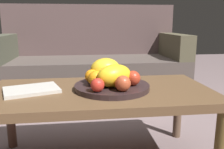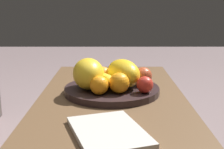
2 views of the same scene
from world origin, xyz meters
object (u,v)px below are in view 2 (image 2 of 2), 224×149
(orange_left, at_px, (119,83))
(apple_front, at_px, (143,76))
(banana_bunch, at_px, (101,81))
(apple_left, at_px, (120,72))
(orange_front, at_px, (102,75))
(orange_right, at_px, (99,85))
(coffee_table, at_px, (112,109))
(magazine, at_px, (108,132))
(melon_smaller_beside, at_px, (88,74))
(apple_right, at_px, (145,85))
(melon_large_front, at_px, (123,73))
(fruit_bowl, at_px, (112,90))

(orange_left, height_order, apple_front, orange_left)
(banana_bunch, bearing_deg, apple_left, -32.11)
(orange_front, xyz_separation_m, orange_right, (-0.15, 0.01, -0.00))
(coffee_table, xyz_separation_m, banana_bunch, (0.04, 0.04, 0.10))
(apple_left, distance_m, magazine, 0.49)
(melon_smaller_beside, height_order, apple_front, melon_smaller_beside)
(apple_right, bearing_deg, magazine, 157.19)
(apple_left, xyz_separation_m, banana_bunch, (-0.12, 0.07, -0.01))
(apple_front, height_order, magazine, apple_front)
(banana_bunch, height_order, magazine, banana_bunch)
(melon_smaller_beside, relative_size, orange_right, 2.32)
(orange_right, bearing_deg, magazine, -172.99)
(melon_large_front, bearing_deg, orange_right, 139.11)
(fruit_bowl, height_order, melon_large_front, melon_large_front)
(coffee_table, distance_m, orange_left, 0.11)
(melon_large_front, height_order, orange_front, melon_large_front)
(melon_smaller_beside, relative_size, apple_right, 2.57)
(orange_front, distance_m, banana_bunch, 0.07)
(melon_smaller_beside, distance_m, apple_left, 0.17)
(melon_smaller_beside, bearing_deg, apple_left, -45.47)
(orange_right, height_order, apple_front, apple_front)
(apple_front, bearing_deg, melon_smaller_beside, 104.74)
(orange_left, bearing_deg, apple_left, -2.37)
(orange_left, distance_m, apple_left, 0.18)
(orange_right, distance_m, banana_bunch, 0.08)
(orange_right, bearing_deg, apple_right, -83.61)
(coffee_table, distance_m, fruit_bowl, 0.08)
(fruit_bowl, bearing_deg, coffee_table, 178.13)
(apple_left, bearing_deg, magazine, 174.88)
(apple_left, bearing_deg, orange_left, 177.63)
(apple_left, bearing_deg, fruit_bowl, 161.78)
(orange_right, xyz_separation_m, apple_right, (0.02, -0.17, -0.00))
(melon_large_front, xyz_separation_m, orange_right, (-0.10, 0.09, -0.02))
(coffee_table, relative_size, banana_bunch, 6.30)
(melon_large_front, distance_m, magazine, 0.41)
(melon_large_front, bearing_deg, orange_left, 168.07)
(fruit_bowl, distance_m, orange_left, 0.10)
(coffee_table, height_order, orange_right, orange_right)
(magazine, bearing_deg, apple_front, -36.57)
(melon_large_front, xyz_separation_m, orange_left, (-0.09, 0.02, -0.02))
(orange_left, height_order, apple_right, orange_left)
(melon_large_front, bearing_deg, magazine, 172.14)
(orange_left, bearing_deg, apple_right, -89.17)
(fruit_bowl, relative_size, melon_smaller_beside, 2.35)
(fruit_bowl, bearing_deg, apple_left, -18.22)
(apple_right, xyz_separation_m, banana_bunch, (0.06, 0.16, -0.00))
(orange_front, bearing_deg, banana_bunch, 178.55)
(orange_front, height_order, apple_left, apple_left)
(apple_right, bearing_deg, coffee_table, 79.65)
(magazine, bearing_deg, orange_left, -25.55)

